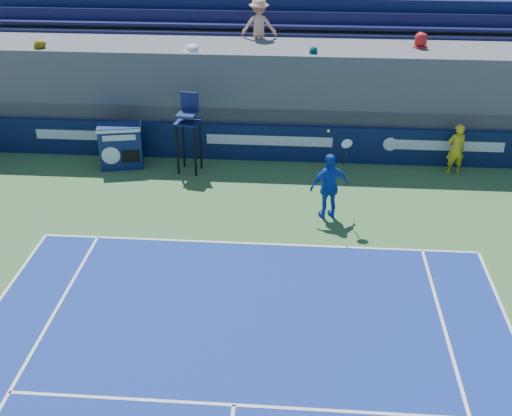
# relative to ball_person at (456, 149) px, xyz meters

# --- Properties ---
(ball_person) EXTENTS (0.65, 0.49, 1.60)m
(ball_person) POSITION_rel_ball_person_xyz_m (0.00, 0.00, 0.00)
(ball_person) COLOR yellow
(ball_person) RESTS_ON apron
(back_hoarding) EXTENTS (20.40, 0.21, 1.20)m
(back_hoarding) POSITION_rel_ball_person_xyz_m (-5.72, 0.56, -0.21)
(back_hoarding) COLOR #0B1940
(back_hoarding) RESTS_ON ground
(match_clock) EXTENTS (1.44, 0.98, 1.40)m
(match_clock) POSITION_rel_ball_person_xyz_m (-10.32, -0.30, -0.07)
(match_clock) COLOR navy
(match_clock) RESTS_ON ground
(umpire_chair) EXTENTS (0.80, 0.80, 2.48)m
(umpire_chair) POSITION_rel_ball_person_xyz_m (-8.13, -0.45, 0.72)
(umpire_chair) COLOR black
(umpire_chair) RESTS_ON ground
(tennis_player) EXTENTS (1.17, 0.79, 2.57)m
(tennis_player) POSITION_rel_ball_person_xyz_m (-3.91, -3.11, 0.13)
(tennis_player) COLOR #1649B5
(tennis_player) RESTS_ON apron
(stadium_seating) EXTENTS (21.00, 4.05, 4.66)m
(stadium_seating) POSITION_rel_ball_person_xyz_m (-5.74, 2.60, 1.03)
(stadium_seating) COLOR #4D4D52
(stadium_seating) RESTS_ON ground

